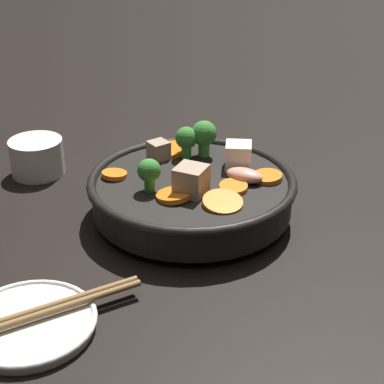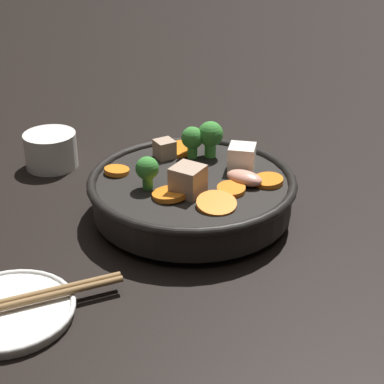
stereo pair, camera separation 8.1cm
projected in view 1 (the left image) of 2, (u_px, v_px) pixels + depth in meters
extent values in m
plane|color=black|center=(192.00, 215.00, 0.83)|extent=(3.00, 3.00, 0.00)
cylinder|color=black|center=(192.00, 212.00, 0.83)|extent=(0.14, 0.14, 0.01)
cylinder|color=black|center=(192.00, 195.00, 0.82)|extent=(0.25, 0.25, 0.04)
torus|color=black|center=(192.00, 181.00, 0.81)|extent=(0.26, 0.26, 0.01)
cylinder|color=brown|center=(192.00, 189.00, 0.81)|extent=(0.24, 0.24, 0.02)
cylinder|color=orange|center=(223.00, 203.00, 0.75)|extent=(0.06, 0.06, 0.01)
cylinder|color=orange|center=(233.00, 187.00, 0.78)|extent=(0.04, 0.04, 0.01)
cylinder|color=orange|center=(172.00, 150.00, 0.88)|extent=(0.06, 0.06, 0.01)
cylinder|color=orange|center=(267.00, 177.00, 0.81)|extent=(0.05, 0.05, 0.01)
cylinder|color=orange|center=(114.00, 175.00, 0.82)|extent=(0.05, 0.05, 0.01)
cylinder|color=orange|center=(174.00, 195.00, 0.76)|extent=(0.06, 0.06, 0.01)
cylinder|color=green|center=(204.00, 149.00, 0.87)|extent=(0.02, 0.02, 0.02)
sphere|color=#388433|center=(204.00, 133.00, 0.86)|extent=(0.03, 0.03, 0.03)
cylinder|color=green|center=(186.00, 151.00, 0.87)|extent=(0.01, 0.01, 0.02)
sphere|color=#388433|center=(186.00, 138.00, 0.86)|extent=(0.03, 0.03, 0.03)
cylinder|color=green|center=(150.00, 184.00, 0.78)|extent=(0.01, 0.01, 0.02)
sphere|color=#388433|center=(149.00, 170.00, 0.77)|extent=(0.03, 0.03, 0.03)
cube|color=tan|center=(193.00, 180.00, 0.77)|extent=(0.05, 0.05, 0.04)
cube|color=tan|center=(159.00, 150.00, 0.86)|extent=(0.03, 0.03, 0.02)
cube|color=silver|center=(238.00, 156.00, 0.83)|extent=(0.04, 0.04, 0.03)
ellipsoid|color=#EA9E84|center=(245.00, 176.00, 0.80)|extent=(0.04, 0.05, 0.02)
cylinder|color=white|center=(29.00, 325.00, 0.63)|extent=(0.13, 0.13, 0.01)
torus|color=white|center=(28.00, 321.00, 0.62)|extent=(0.13, 0.13, 0.01)
cylinder|color=white|center=(37.00, 157.00, 0.93)|extent=(0.08, 0.08, 0.05)
cylinder|color=brown|center=(36.00, 147.00, 0.92)|extent=(0.07, 0.07, 0.00)
cylinder|color=olive|center=(26.00, 313.00, 0.62)|extent=(0.13, 0.21, 0.01)
cylinder|color=olive|center=(29.00, 318.00, 0.62)|extent=(0.13, 0.21, 0.01)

